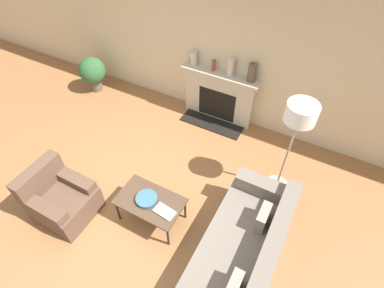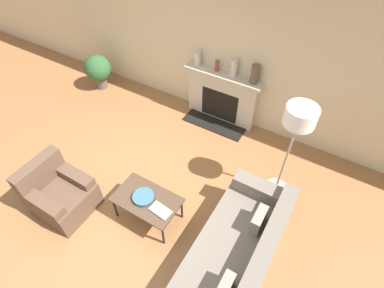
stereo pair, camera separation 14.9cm
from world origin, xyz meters
name	(u,v)px [view 1 (the left image)]	position (x,y,z in m)	size (l,w,h in m)	color
ground_plane	(125,218)	(0.00, 0.00, 0.00)	(18.00, 18.00, 0.00)	#99663D
wall_back	(213,42)	(0.00, 2.87, 1.45)	(18.00, 0.06, 2.90)	beige
fireplace	(219,96)	(0.24, 2.72, 0.49)	(1.46, 0.59, 1.00)	beige
couch	(240,256)	(1.73, 0.14, 0.29)	(0.90, 2.14, 0.75)	slate
armchair_near	(60,199)	(-0.85, -0.31, 0.30)	(0.80, 0.73, 0.83)	brown
coffee_table	(150,202)	(0.36, 0.19, 0.42)	(0.92, 0.55, 0.45)	#4C3828
bowl	(147,199)	(0.32, 0.19, 0.48)	(0.30, 0.30, 0.05)	#38667A
book	(165,212)	(0.64, 0.14, 0.47)	(0.31, 0.19, 0.02)	#B2A893
floor_lamp	(298,122)	(1.80, 1.62, 1.37)	(0.41, 0.41, 1.66)	gray
mantel_vase_left	(194,58)	(-0.31, 2.74, 1.13)	(0.12, 0.12, 0.26)	beige
mantel_vase_center_left	(214,65)	(0.09, 2.74, 1.10)	(0.07, 0.07, 0.20)	brown
mantel_vase_center_right	(231,67)	(0.41, 2.74, 1.16)	(0.12, 0.12, 0.32)	beige
mantel_vase_right	(252,73)	(0.79, 2.74, 1.17)	(0.14, 0.14, 0.33)	brown
potted_plant	(92,72)	(-2.49, 2.29, 0.45)	(0.56, 0.56, 0.75)	brown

